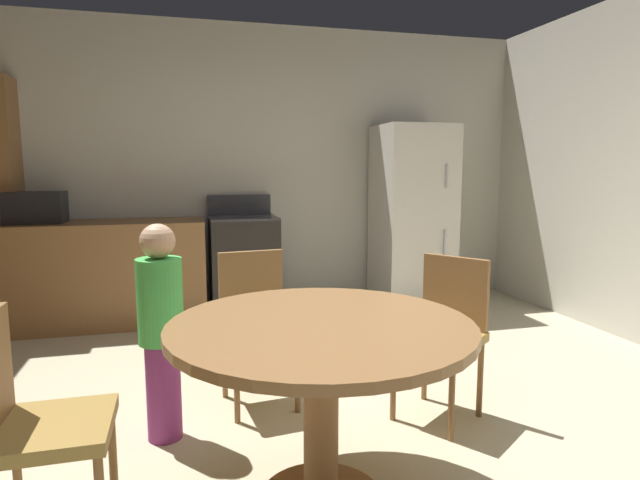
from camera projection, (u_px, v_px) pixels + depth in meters
ground_plane at (355, 464)px, 2.45m from camera, size 14.00×14.00×0.00m
wall_back at (258, 168)px, 5.19m from camera, size 5.61×0.12×2.70m
kitchen_counter at (89, 274)px, 4.55m from camera, size 1.95×0.60×0.90m
oven_range at (244, 265)px, 4.88m from camera, size 0.60×0.60×1.10m
refrigerator at (412, 217)px, 5.18m from camera, size 0.68×0.68×1.76m
microwave at (36, 208)px, 4.38m from camera, size 0.44×0.32×0.26m
dining_table at (321, 361)px, 2.08m from camera, size 1.20×1.20×0.76m
chair_northeast at (444, 326)px, 2.88m from camera, size 0.56×0.56×0.87m
chair_north at (256, 317)px, 3.06m from camera, size 0.44×0.44×0.87m
chair_west at (30, 417)px, 1.83m from camera, size 0.40×0.40×0.87m
person_child at (161, 327)px, 2.61m from camera, size 0.31×0.31×1.09m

